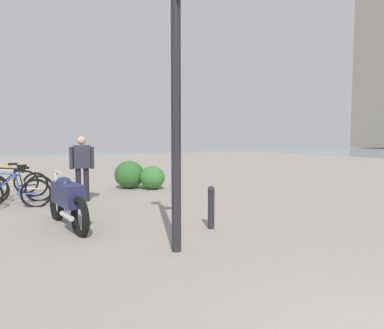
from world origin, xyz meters
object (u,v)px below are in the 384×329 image
object	(u,v)px
lamppost	(176,63)
bicycle_blue	(12,193)
bicycle_yellow	(7,182)
pedestrian	(82,164)
bicycle_silver	(17,189)
motorcycle	(67,200)
bollard_mid	(211,206)
bicycle_black	(15,185)

from	to	relation	value
lamppost	bicycle_blue	xyz separation A→B (m)	(4.63, 2.13, -2.34)
bicycle_yellow	bicycle_blue	bearing A→B (deg)	-176.90
lamppost	pedestrian	xyz separation A→B (m)	(4.74, 0.49, -1.71)
bicycle_silver	pedestrian	size ratio (longest dim) A/B	1.03
pedestrian	motorcycle	bearing A→B (deg)	164.02
motorcycle	bicycle_blue	bearing A→B (deg)	20.99
lamppost	bollard_mid	xyz separation A→B (m)	(0.85, -1.10, -2.29)
bollard_mid	bicycle_silver	bearing A→B (deg)	34.12
motorcycle	bicycle_blue	distance (m)	2.58
bicycle_black	bollard_mid	size ratio (longest dim) A/B	2.23
bicycle_blue	bicycle_black	xyz separation A→B (m)	(1.54, -0.08, 0.00)
motorcycle	bicycle_yellow	distance (m)	5.06
bicycle_blue	pedestrian	bearing A→B (deg)	-85.94
lamppost	bicycle_yellow	distance (m)	7.88
bicycle_blue	pedestrian	world-z (taller)	pedestrian
bicycle_blue	bollard_mid	xyz separation A→B (m)	(-3.78, -3.23, 0.05)
bicycle_yellow	pedestrian	xyz separation A→B (m)	(-2.43, -1.78, 0.63)
lamppost	bicycle_yellow	world-z (taller)	lamppost
lamppost	bicycle_silver	world-z (taller)	lamppost
lamppost	bicycle_silver	bearing A→B (deg)	20.29
lamppost	bicycle_black	size ratio (longest dim) A/B	2.32
bicycle_silver	pedestrian	xyz separation A→B (m)	(-0.70, -1.52, 0.63)
bollard_mid	bicycle_black	bearing A→B (deg)	30.61
motorcycle	bicycle_black	xyz separation A→B (m)	(3.94, 0.84, -0.14)
bicycle_blue	bicycle_yellow	size ratio (longest dim) A/B	1.00
motorcycle	bicycle_yellow	size ratio (longest dim) A/B	1.23
motorcycle	bicycle_yellow	bearing A→B (deg)	12.08
bicycle_black	bicycle_yellow	xyz separation A→B (m)	(1.01, 0.22, 0.00)
bollard_mid	bicycle_blue	bearing A→B (deg)	40.53
lamppost	bicycle_blue	world-z (taller)	lamppost
lamppost	pedestrian	distance (m)	5.07
bicycle_blue	lamppost	bearing A→B (deg)	-155.28
bicycle_silver	bollard_mid	size ratio (longest dim) A/B	2.25
motorcycle	bollard_mid	distance (m)	2.69
lamppost	motorcycle	xyz separation A→B (m)	(2.23, 1.21, -2.20)
bicycle_black	pedestrian	xyz separation A→B (m)	(-1.43, -1.56, 0.63)
lamppost	bollard_mid	size ratio (longest dim) A/B	5.17
bicycle_blue	bicycle_silver	distance (m)	0.82
bicycle_yellow	lamppost	bearing A→B (deg)	-162.46
bicycle_silver	bollard_mid	bearing A→B (deg)	-145.88
motorcycle	bicycle_black	size ratio (longest dim) A/B	1.24
lamppost	bicycle_black	xyz separation A→B (m)	(6.17, 2.05, -2.34)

